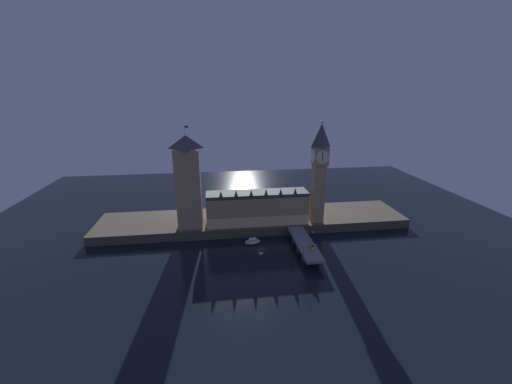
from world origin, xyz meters
TOP-DOWN VIEW (x-y plane):
  - ground_plane at (0.00, 0.00)m, footprint 400.00×400.00m
  - embankment at (0.00, 39.00)m, footprint 220.00×42.00m
  - parliament_hall at (1.45, 28.63)m, footprint 69.24×16.63m
  - clock_tower at (43.03, 25.50)m, footprint 9.95×10.06m
  - victoria_tower at (-44.03, 29.40)m, footprint 16.12×16.12m
  - bridge at (26.22, -5.00)m, footprint 10.71×46.00m
  - car_southbound_lead at (28.57, -12.83)m, footprint 1.88×4.18m
  - street_lamp_near at (21.10, -19.72)m, footprint 1.34×0.60m
  - street_lamp_mid at (31.33, -5.00)m, footprint 1.34×0.60m
  - street_lamp_far at (21.10, 9.72)m, footprint 1.34×0.60m
  - boat_upstream at (-4.04, 9.14)m, footprint 10.88×6.35m

SIDE VIEW (x-z plane):
  - ground_plane at x=0.00m, z-range 0.00..0.00m
  - boat_upstream at x=-4.04m, z-range -0.46..2.99m
  - embankment at x=0.00m, z-range 0.00..6.30m
  - bridge at x=26.22m, z-range 1.18..7.09m
  - car_southbound_lead at x=28.57m, z-range 5.86..7.39m
  - street_lamp_near at x=21.10m, z-range 6.74..13.35m
  - street_lamp_mid at x=31.33m, z-range 6.79..13.81m
  - street_lamp_far at x=21.10m, z-range 6.82..14.09m
  - parliament_hall at x=1.45m, z-range 4.10..30.48m
  - victoria_tower at x=-44.03m, z-range 3.44..70.72m
  - clock_tower at x=43.03m, z-range 8.43..77.79m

